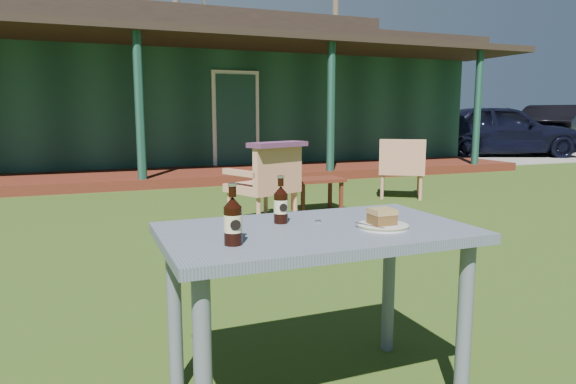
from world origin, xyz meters
name	(u,v)px	position (x,y,z in m)	size (l,w,h in m)	color
ground	(219,282)	(0.00, 0.00, 0.00)	(80.00, 80.00, 0.00)	#334916
pavilion	(118,95)	(0.00, 9.39, 1.61)	(15.80, 8.30, 3.45)	#173C2F
gravel_strip	(493,153)	(10.50, 8.50, 0.01)	(9.00, 6.00, 0.02)	gray
tree_mid	(177,25)	(3.00, 18.50, 4.75)	(0.28, 0.28, 9.50)	brown
tree_right	(336,11)	(9.50, 17.00, 5.50)	(0.28, 0.28, 11.00)	brown
car_near	(499,130)	(9.87, 7.66, 0.72)	(1.70, 4.23, 1.44)	black
car_far	(558,128)	(13.31, 8.73, 0.72)	(1.52, 4.37, 1.44)	black
cafe_table	(316,253)	(0.00, -1.60, 0.62)	(1.20, 0.70, 0.72)	slate
plate	(383,226)	(0.24, -1.70, 0.73)	(0.20, 0.20, 0.01)	silver
cake_slice	(382,216)	(0.24, -1.69, 0.77)	(0.09, 0.09, 0.06)	brown
fork	(370,226)	(0.18, -1.71, 0.74)	(0.01, 0.14, 0.00)	silver
cola_bottle_near	(281,204)	(-0.10, -1.47, 0.80)	(0.06, 0.06, 0.20)	black
cola_bottle_far	(233,220)	(-0.38, -1.73, 0.81)	(0.06, 0.07, 0.21)	black
bottle_cap	(318,221)	(0.05, -1.51, 0.72)	(0.03, 0.03, 0.01)	silver
armchair_left	(267,181)	(0.95, 1.67, 0.47)	(0.79, 0.77, 0.83)	tan
armchair_right	(402,165)	(3.26, 2.61, 0.46)	(0.82, 0.81, 0.82)	tan
floral_throw	(278,144)	(1.01, 1.51, 0.86)	(0.66, 0.23, 0.05)	#5A2E4F
side_table	(317,183)	(1.76, 2.16, 0.34)	(0.60, 0.40, 0.40)	#582115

